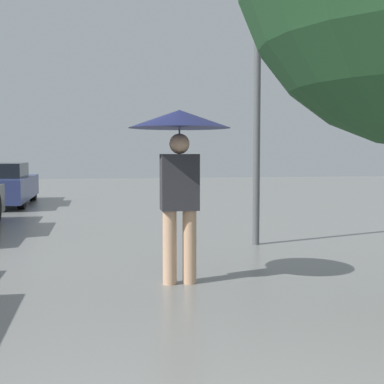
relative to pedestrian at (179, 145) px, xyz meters
name	(u,v)px	position (x,y,z in m)	size (l,w,h in m)	color
pedestrian	(179,145)	(0.00, 0.00, 0.00)	(1.12, 1.12, 1.92)	tan
street_lamp	(258,47)	(1.59, 2.32, 1.55)	(0.36, 0.36, 4.40)	#515456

